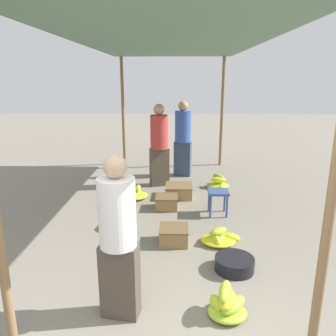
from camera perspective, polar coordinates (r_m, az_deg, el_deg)
name	(u,v)px	position (r m, az deg, el deg)	size (l,w,h in m)	color
canopy_post_front_right	(332,195)	(2.73, 26.69, -4.23)	(0.08, 0.08, 2.79)	olive
canopy_post_back_left	(123,112)	(8.75, -7.82, 9.59)	(0.08, 0.08, 2.79)	olive
canopy_post_back_right	(222,113)	(8.71, 9.39, 9.51)	(0.08, 0.08, 2.79)	olive
canopy_tarp	(170,41)	(5.49, 0.27, 21.29)	(2.98, 6.66, 0.04)	#567A60
vendor_foreground	(118,237)	(3.10, -8.68, -11.73)	(0.39, 0.39, 1.61)	#4C4238
stool	(218,195)	(5.59, 8.72, -4.75)	(0.34, 0.34, 0.42)	#384C84
basin_black	(234,264)	(4.18, 11.48, -16.03)	(0.47, 0.47, 0.16)	black
banana_pile_left_0	(114,224)	(5.22, -9.40, -9.52)	(0.51, 0.51, 0.16)	#BCCF2B
banana_pile_left_1	(133,194)	(6.43, -6.18, -4.44)	(0.58, 0.59, 0.23)	#ABC92E
banana_pile_right_0	(220,238)	(4.76, 8.99, -11.91)	(0.57, 0.52, 0.23)	#A8C72E
banana_pile_right_1	(218,184)	(7.01, 8.75, -2.70)	(0.48, 0.50, 0.29)	yellow
banana_pile_right_2	(227,304)	(3.48, 10.21, -22.32)	(0.41, 0.42, 0.32)	#8FBD33
crate_near	(174,235)	(4.69, 1.01, -11.58)	(0.40, 0.40, 0.23)	olive
crate_mid	(167,202)	(5.86, -0.24, -5.96)	(0.39, 0.39, 0.23)	olive
crate_far	(179,191)	(6.42, 1.90, -3.98)	(0.52, 0.52, 0.24)	#9E7A4C
shopper_walking_mid	(159,144)	(6.93, -1.54, 4.19)	(0.47, 0.47, 1.75)	#4C4238
shopper_walking_far	(183,138)	(7.68, 2.61, 5.30)	(0.45, 0.45, 1.76)	#384766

